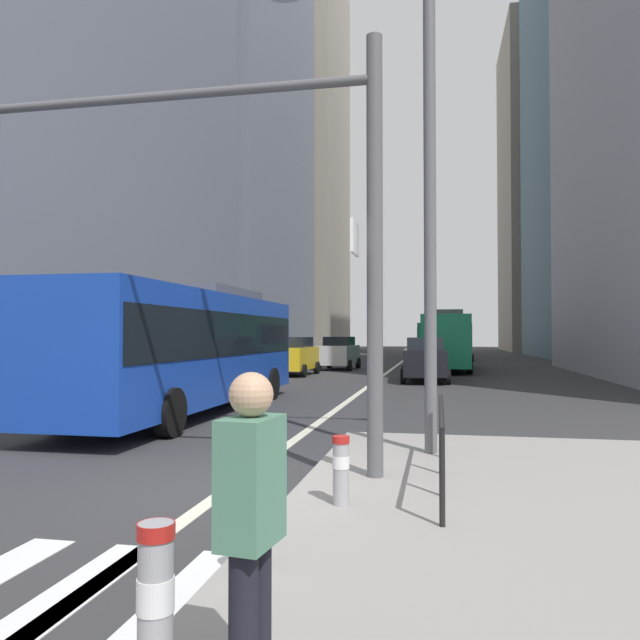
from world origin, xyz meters
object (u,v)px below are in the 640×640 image
(sedan_white_oncoming, at_px, (50,375))
(car_receding_far, at_px, (459,348))
(city_bus_red_distant, at_px, (432,337))
(street_lamp_post, at_px, (430,137))
(traffic_signal_gantry, at_px, (225,190))
(bollard_front, at_px, (155,607))
(city_bus_red_receding, at_px, (446,338))
(pedestrian_walking, at_px, (251,521))
(city_bus_blue_oncoming, at_px, (190,343))
(bollard_left, at_px, (258,517))
(bollard_right, at_px, (341,466))
(car_receding_near, at_px, (425,359))
(car_oncoming_mid, at_px, (339,353))
(car_oncoming_far, at_px, (293,356))

(sedan_white_oncoming, height_order, car_receding_far, same)
(city_bus_red_distant, bearing_deg, street_lamp_post, -89.42)
(traffic_signal_gantry, relative_size, bollard_front, 6.74)
(street_lamp_post, height_order, bollard_front, street_lamp_post)
(sedan_white_oncoming, xyz_separation_m, traffic_signal_gantry, (7.14, -6.26, 3.14))
(city_bus_red_receding, distance_m, pedestrian_walking, 33.66)
(city_bus_blue_oncoming, distance_m, bollard_left, 11.55)
(city_bus_red_receding, bearing_deg, bollard_right, -92.90)
(sedan_white_oncoming, bearing_deg, car_receding_near, 53.00)
(car_receding_near, bearing_deg, car_oncoming_mid, 121.17)
(city_bus_red_receding, height_order, traffic_signal_gantry, traffic_signal_gantry)
(bollard_left, relative_size, bollard_right, 1.00)
(sedan_white_oncoming, bearing_deg, street_lamp_post, -23.94)
(city_bus_red_receding, xyz_separation_m, city_bus_red_distant, (-1.06, 23.11, -0.00))
(city_bus_red_receding, distance_m, bollard_right, 29.90)
(city_bus_red_receding, xyz_separation_m, bollard_front, (-1.84, -33.72, -1.16))
(car_oncoming_mid, distance_m, street_lamp_post, 26.67)
(city_bus_red_receding, bearing_deg, bollard_front, -93.12)
(city_bus_red_receding, bearing_deg, bollard_left, -93.35)
(pedestrian_walking, bearing_deg, bollard_right, 92.15)
(city_bus_red_distant, bearing_deg, city_bus_red_receding, -87.37)
(city_bus_blue_oncoming, height_order, bollard_right, city_bus_blue_oncoming)
(car_receding_far, distance_m, bollard_front, 46.56)
(car_oncoming_mid, bearing_deg, city_bus_red_distant, 77.75)
(city_bus_blue_oncoming, distance_m, city_bus_red_receding, 22.60)
(city_bus_red_distant, xyz_separation_m, bollard_front, (-0.78, -56.84, -1.16))
(street_lamp_post, height_order, bollard_right, street_lamp_post)
(car_oncoming_far, bearing_deg, sedan_white_oncoming, -100.37)
(car_receding_far, bearing_deg, city_bus_red_distant, 101.70)
(car_oncoming_far, bearing_deg, street_lamp_post, -70.38)
(city_bus_blue_oncoming, xyz_separation_m, bollard_left, (5.03, -10.32, -1.26))
(traffic_signal_gantry, bearing_deg, bollard_left, -65.64)
(city_bus_blue_oncoming, height_order, pedestrian_walking, city_bus_blue_oncoming)
(car_oncoming_mid, relative_size, pedestrian_walking, 2.53)
(street_lamp_post, bearing_deg, car_oncoming_far, 109.62)
(car_receding_near, height_order, bollard_right, car_receding_near)
(bollard_right, bearing_deg, bollard_front, -94.86)
(city_bus_red_distant, xyz_separation_m, pedestrian_walking, (-0.31, -56.74, -0.73))
(traffic_signal_gantry, xyz_separation_m, bollard_right, (1.90, -1.41, -3.54))
(car_oncoming_mid, bearing_deg, sedan_white_oncoming, -101.37)
(pedestrian_walking, bearing_deg, street_lamp_post, 83.42)
(sedan_white_oncoming, distance_m, street_lamp_post, 11.75)
(car_oncoming_far, xyz_separation_m, bollard_right, (6.19, -23.27, -0.41))
(street_lamp_post, distance_m, bollard_right, 5.79)
(car_oncoming_mid, relative_size, car_receding_far, 1.05)
(car_receding_near, bearing_deg, sedan_white_oncoming, -127.00)
(car_oncoming_mid, distance_m, car_receding_near, 10.10)
(bollard_left, bearing_deg, street_lamp_post, 76.00)
(city_bus_red_receding, relative_size, car_oncoming_mid, 2.72)
(car_receding_near, height_order, bollard_left, car_receding_near)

